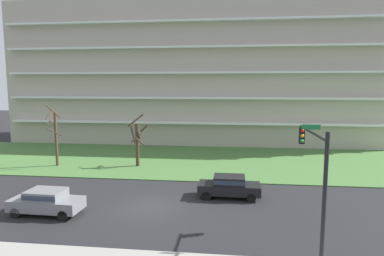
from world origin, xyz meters
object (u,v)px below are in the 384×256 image
object	(u,v)px
sedan_black_near_left	(229,186)
sedan_gray_center_left	(46,201)
tree_far_left	(55,136)
traffic_signal_mast	(315,167)
tree_left	(137,141)

from	to	relation	value
sedan_black_near_left	sedan_gray_center_left	bearing A→B (deg)	22.69
tree_far_left	sedan_gray_center_left	bearing A→B (deg)	-63.71
traffic_signal_mast	tree_far_left	bearing A→B (deg)	145.38
sedan_black_near_left	tree_far_left	bearing A→B (deg)	-22.12
tree_far_left	tree_left	xyz separation A→B (m)	(8.00, 0.94, -0.57)
sedan_black_near_left	traffic_signal_mast	world-z (taller)	traffic_signal_mast
tree_far_left	sedan_gray_center_left	world-z (taller)	tree_far_left
tree_far_left	traffic_signal_mast	distance (m)	25.62
sedan_black_near_left	sedan_gray_center_left	xyz separation A→B (m)	(-11.26, -4.50, 0.00)
tree_far_left	sedan_gray_center_left	xyz separation A→B (m)	(5.81, -11.75, -2.23)
sedan_gray_center_left	traffic_signal_mast	bearing A→B (deg)	-8.66
tree_left	sedan_black_near_left	size ratio (longest dim) A/B	1.17
tree_far_left	sedan_gray_center_left	size ratio (longest dim) A/B	1.39
sedan_gray_center_left	traffic_signal_mast	size ratio (longest dim) A/B	0.73
tree_far_left	sedan_black_near_left	size ratio (longest dim) A/B	1.40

